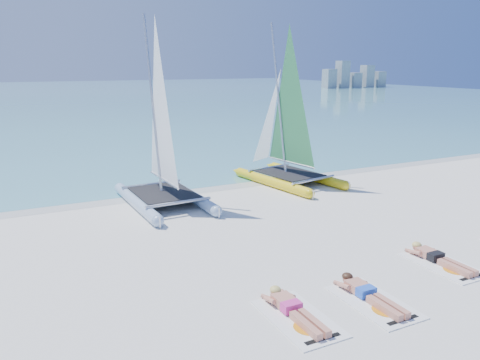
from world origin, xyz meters
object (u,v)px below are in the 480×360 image
object	(u,v)px
sunbather_b	(367,293)
catamaran_blue	(161,147)
towel_a	(298,318)
sunbather_c	(437,257)
catamaran_yellow	(283,131)
sunbather_a	(292,308)
towel_c	(443,265)
towel_b	(374,302)

from	to	relation	value
sunbather_b	catamaran_blue	bearing A→B (deg)	101.68
towel_a	sunbather_c	distance (m)	4.34
catamaran_blue	catamaran_yellow	world-z (taller)	catamaran_blue
catamaran_yellow	sunbather_a	bearing A→B (deg)	-129.98
sunbather_a	towel_c	xyz separation A→B (m)	(4.29, 0.29, -0.11)
sunbather_b	towel_c	bearing A→B (deg)	9.49
sunbather_b	sunbather_c	xyz separation A→B (m)	(2.64, 0.63, 0.00)
catamaran_yellow	sunbather_a	xyz separation A→B (m)	(-5.11, -8.79, -1.84)
towel_c	sunbather_b	bearing A→B (deg)	-170.51
catamaran_yellow	towel_c	world-z (taller)	catamaran_yellow
towel_b	towel_c	xyz separation A→B (m)	(2.64, 0.63, 0.00)
towel_a	towel_c	world-z (taller)	same
towel_a	sunbather_c	size ratio (longest dim) A/B	1.07
catamaran_blue	sunbather_b	world-z (taller)	catamaran_blue
towel_a	sunbather_c	bearing A→B (deg)	8.90
towel_a	sunbather_c	world-z (taller)	sunbather_c
sunbather_c	towel_c	bearing A→B (deg)	-90.00
catamaran_blue	towel_a	distance (m)	8.30
sunbather_b	towel_b	bearing A→B (deg)	-90.00
sunbather_b	towel_c	xyz separation A→B (m)	(2.64, 0.44, -0.11)
sunbather_b	sunbather_a	bearing A→B (deg)	174.65
catamaran_yellow	sunbather_c	bearing A→B (deg)	-105.47
sunbather_a	sunbather_c	bearing A→B (deg)	6.38
towel_b	sunbather_b	world-z (taller)	sunbather_b
towel_c	sunbather_a	bearing A→B (deg)	-176.16
sunbather_b	catamaran_yellow	bearing A→B (deg)	68.82
sunbather_b	sunbather_c	bearing A→B (deg)	13.48
sunbather_a	sunbather_c	xyz separation A→B (m)	(4.29, 0.48, 0.00)
towel_b	sunbather_b	distance (m)	0.22
catamaran_blue	sunbather_a	world-z (taller)	catamaran_blue
sunbather_a	towel_c	world-z (taller)	sunbather_a
towel_b	sunbather_c	distance (m)	2.77
sunbather_b	towel_c	size ratio (longest dim) A/B	0.93
sunbather_a	sunbather_c	size ratio (longest dim) A/B	1.00
catamaran_yellow	towel_a	bearing A→B (deg)	-129.44
catamaran_blue	sunbather_b	distance (m)	8.40
towel_b	towel_a	bearing A→B (deg)	174.65
sunbather_a	sunbather_b	world-z (taller)	same
catamaran_blue	sunbather_c	bearing A→B (deg)	-62.24
sunbather_c	towel_b	bearing A→B (deg)	-162.65
sunbather_a	towel_a	bearing A→B (deg)	-90.00
towel_a	sunbather_b	size ratio (longest dim) A/B	1.07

